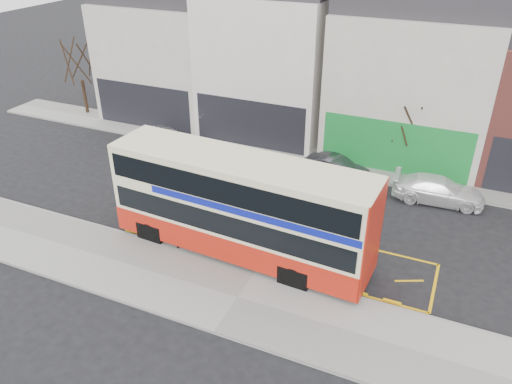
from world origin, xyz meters
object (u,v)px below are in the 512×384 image
at_px(double_decker_bus, 241,206).
at_px(street_tree_left, 77,50).
at_px(car_silver, 165,137).
at_px(car_grey, 336,168).
at_px(street_tree_right, 410,111).
at_px(bus_stop_post, 176,216).
at_px(car_white, 438,190).

distance_m(double_decker_bus, street_tree_left, 21.31).
bearing_deg(street_tree_left, car_silver, -17.12).
height_order(car_grey, street_tree_left, street_tree_left).
relative_size(double_decker_bus, street_tree_right, 2.15).
relative_size(car_silver, street_tree_left, 0.55).
relative_size(bus_stop_post, street_tree_left, 0.40).
bearing_deg(bus_stop_post, street_tree_right, 64.35).
height_order(double_decker_bus, car_white, double_decker_bus).
height_order(street_tree_left, street_tree_right, street_tree_left).
distance_m(car_silver, street_tree_right, 15.12).
height_order(bus_stop_post, car_silver, bus_stop_post).
distance_m(street_tree_left, street_tree_right, 23.19).
distance_m(car_silver, car_white, 16.91).
relative_size(car_grey, car_white, 0.82).
xyz_separation_m(double_decker_bus, car_white, (7.46, 8.23, -1.75)).
bearing_deg(car_grey, car_white, -84.92).
distance_m(bus_stop_post, street_tree_left, 19.81).
xyz_separation_m(double_decker_bus, street_tree_right, (5.15, 11.02, 1.27)).
xyz_separation_m(bus_stop_post, car_grey, (4.48, 9.66, -1.22)).
height_order(car_grey, street_tree_right, street_tree_right).
distance_m(double_decker_bus, street_tree_right, 12.23).
xyz_separation_m(bus_stop_post, street_tree_left, (-15.39, 12.13, 2.94)).
relative_size(street_tree_left, street_tree_right, 1.29).
xyz_separation_m(car_grey, street_tree_right, (3.29, 2.36, 3.07)).
bearing_deg(car_grey, street_tree_left, 92.31).
bearing_deg(car_grey, car_silver, 100.25).
xyz_separation_m(car_silver, street_tree_left, (-8.57, 2.64, 4.13)).
relative_size(double_decker_bus, car_white, 2.52).
bearing_deg(car_silver, street_tree_right, -85.36).
bearing_deg(double_decker_bus, car_grey, 81.15).
relative_size(double_decker_bus, car_grey, 3.08).
xyz_separation_m(street_tree_left, street_tree_right, (23.16, -0.11, -1.09)).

